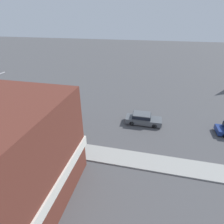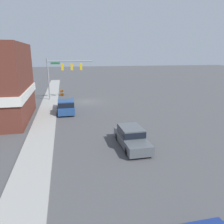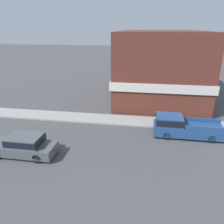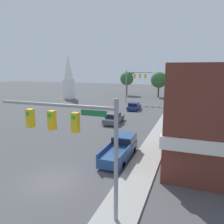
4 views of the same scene
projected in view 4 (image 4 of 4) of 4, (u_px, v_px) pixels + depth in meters
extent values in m
plane|color=#4C4C4F|center=(51.00, 182.00, 15.72)|extent=(200.00, 200.00, 0.00)
cube|color=#9E9E99|center=(127.00, 197.00, 13.77)|extent=(2.40, 60.00, 0.14)
cylinder|color=gray|center=(116.00, 164.00, 10.97)|extent=(0.22, 0.22, 6.61)
cylinder|color=gray|center=(54.00, 105.00, 11.62)|extent=(7.00, 0.18, 0.18)
cube|color=gold|center=(75.00, 123.00, 11.36)|extent=(0.36, 0.36, 1.05)
sphere|color=green|center=(73.00, 117.00, 11.11)|extent=(0.22, 0.22, 0.22)
cube|color=gold|center=(52.00, 120.00, 11.85)|extent=(0.36, 0.36, 1.05)
sphere|color=green|center=(49.00, 115.00, 11.61)|extent=(0.22, 0.22, 0.22)
cube|color=gold|center=(30.00, 118.00, 12.35)|extent=(0.36, 0.36, 1.05)
sphere|color=green|center=(27.00, 113.00, 12.10)|extent=(0.22, 0.22, 0.22)
cube|color=#196B38|center=(94.00, 113.00, 10.89)|extent=(1.40, 0.04, 0.30)
cylinder|color=gray|center=(126.00, 86.00, 52.27)|extent=(0.22, 0.22, 7.64)
cylinder|color=gray|center=(139.00, 72.00, 50.56)|extent=(6.26, 0.18, 0.18)
cube|color=gold|center=(135.00, 76.00, 51.09)|extent=(0.36, 0.36, 1.05)
sphere|color=yellow|center=(135.00, 75.00, 50.84)|extent=(0.22, 0.22, 0.22)
cube|color=gold|center=(140.00, 76.00, 50.66)|extent=(0.36, 0.36, 1.05)
sphere|color=yellow|center=(140.00, 75.00, 50.41)|extent=(0.22, 0.22, 0.22)
cube|color=gold|center=(145.00, 76.00, 50.23)|extent=(0.36, 0.36, 1.05)
sphere|color=yellow|center=(145.00, 75.00, 49.98)|extent=(0.22, 0.22, 0.22)
cube|color=#196B38|center=(131.00, 74.00, 51.27)|extent=(1.40, 0.04, 0.30)
cylinder|color=black|center=(112.00, 118.00, 34.39)|extent=(0.22, 0.66, 0.66)
cylinder|color=black|center=(122.00, 119.00, 33.84)|extent=(0.22, 0.66, 0.66)
cylinder|color=black|center=(105.00, 122.00, 31.61)|extent=(0.22, 0.66, 0.66)
cylinder|color=black|center=(116.00, 123.00, 31.06)|extent=(0.22, 0.66, 0.66)
cube|color=#51565B|center=(114.00, 119.00, 32.68)|extent=(1.84, 4.89, 0.72)
cube|color=#51565B|center=(113.00, 115.00, 32.28)|extent=(1.69, 2.35, 0.66)
cube|color=black|center=(113.00, 115.00, 32.28)|extent=(1.71, 2.44, 0.46)
cylinder|color=black|center=(132.00, 107.00, 44.64)|extent=(0.22, 0.66, 0.66)
cylinder|color=black|center=(140.00, 107.00, 44.07)|extent=(0.22, 0.66, 0.66)
cylinder|color=black|center=(128.00, 109.00, 42.20)|extent=(0.22, 0.66, 0.66)
cylinder|color=black|center=(137.00, 110.00, 41.63)|extent=(0.22, 0.66, 0.66)
cube|color=navy|center=(134.00, 107.00, 43.10)|extent=(1.90, 4.28, 0.63)
cube|color=navy|center=(134.00, 104.00, 42.74)|extent=(1.75, 2.06, 0.66)
cube|color=black|center=(134.00, 104.00, 42.74)|extent=(1.77, 2.14, 0.46)
cylinder|color=black|center=(116.00, 148.00, 21.58)|extent=(0.22, 0.66, 0.66)
cylinder|color=black|center=(134.00, 150.00, 20.98)|extent=(0.22, 0.66, 0.66)
cylinder|color=black|center=(103.00, 162.00, 18.30)|extent=(0.22, 0.66, 0.66)
cylinder|color=black|center=(122.00, 165.00, 17.71)|extent=(0.22, 0.66, 0.66)
cube|color=navy|center=(119.00, 152.00, 19.59)|extent=(1.97, 5.74, 0.85)
cube|color=navy|center=(124.00, 139.00, 20.88)|extent=(1.87, 2.18, 0.77)
cube|color=black|center=(124.00, 139.00, 20.88)|extent=(1.89, 2.27, 0.54)
cube|color=navy|center=(104.00, 150.00, 18.64)|extent=(0.12, 3.26, 0.35)
cube|color=navy|center=(125.00, 152.00, 18.02)|extent=(0.12, 3.26, 0.35)
cube|color=white|center=(69.00, 89.00, 58.42)|extent=(2.27, 2.27, 5.21)
cone|color=white|center=(68.00, 67.00, 57.29)|extent=(2.50, 2.50, 6.36)
cylinder|color=#4C3823|center=(127.00, 90.00, 67.12)|extent=(0.44, 0.44, 3.17)
sphere|color=#336633|center=(127.00, 79.00, 66.46)|extent=(4.05, 4.05, 4.05)
cylinder|color=#4C3823|center=(158.00, 92.00, 62.50)|extent=(0.44, 0.44, 2.82)
sphere|color=#336633|center=(159.00, 80.00, 61.83)|extent=(4.54, 4.54, 4.54)
cylinder|color=#4C3823|center=(196.00, 94.00, 59.09)|extent=(0.44, 0.44, 2.72)
sphere|color=#4C4C33|center=(197.00, 77.00, 58.22)|extent=(6.93, 6.93, 6.93)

